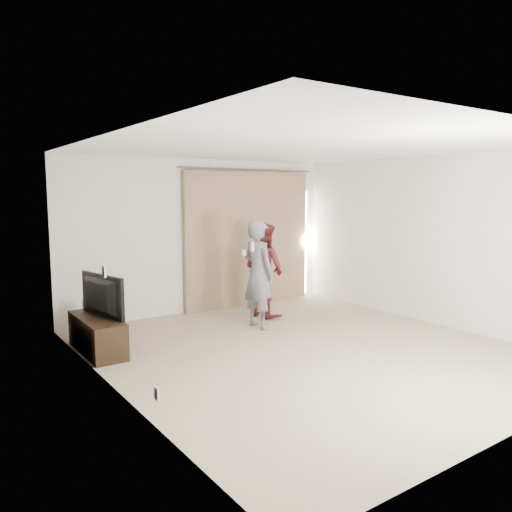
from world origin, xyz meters
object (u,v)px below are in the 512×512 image
at_px(person_man, 258,274).
at_px(person_woman, 264,270).
at_px(tv_console, 97,335).
at_px(tv, 96,296).

relative_size(person_man, person_woman, 1.06).
distance_m(person_man, person_woman, 0.75).
xyz_separation_m(tv_console, person_woman, (2.87, 0.34, 0.55)).
xyz_separation_m(tv_console, tv, (0.00, 0.00, 0.50)).
distance_m(tv_console, person_man, 2.46).
distance_m(tv, person_man, 2.39).
distance_m(tv_console, person_woman, 2.94).
xyz_separation_m(person_man, person_woman, (0.50, 0.55, -0.04)).
relative_size(tv, person_woman, 0.61).
bearing_deg(tv, person_man, -106.89).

